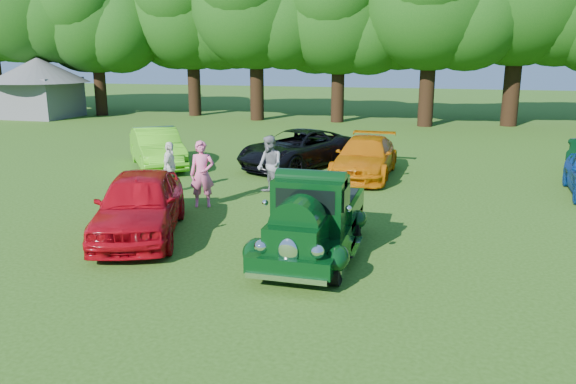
% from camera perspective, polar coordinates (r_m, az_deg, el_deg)
% --- Properties ---
extents(ground, '(120.00, 120.00, 0.00)m').
position_cam_1_polar(ground, '(12.18, -2.55, -6.06)').
color(ground, '#2A4C11').
rests_on(ground, ground).
extents(hero_pickup, '(2.03, 4.37, 1.71)m').
position_cam_1_polar(hero_pickup, '(11.79, 2.53, -2.94)').
color(hero_pickup, black).
rests_on(hero_pickup, ground).
extents(red_convertible, '(3.21, 4.79, 1.51)m').
position_cam_1_polar(red_convertible, '(13.46, -14.84, -1.19)').
color(red_convertible, '#A40711').
rests_on(red_convertible, ground).
extents(back_car_lime, '(3.86, 4.45, 1.45)m').
position_cam_1_polar(back_car_lime, '(21.51, -13.17, 4.38)').
color(back_car_lime, '#4BBD19').
rests_on(back_car_lime, ground).
extents(back_car_black, '(4.22, 5.49, 1.39)m').
position_cam_1_polar(back_car_black, '(20.95, 0.91, 4.41)').
color(back_car_black, black).
rests_on(back_car_black, ground).
extents(back_car_orange, '(1.99, 4.67, 1.34)m').
position_cam_1_polar(back_car_orange, '(19.54, 7.84, 3.52)').
color(back_car_orange, '#C66606').
rests_on(back_car_orange, ground).
extents(spectator_pink, '(0.78, 0.65, 1.84)m').
position_cam_1_polar(spectator_pink, '(15.63, -8.71, 1.82)').
color(spectator_pink, '#E45D8F').
rests_on(spectator_pink, ground).
extents(spectator_grey, '(1.09, 1.09, 1.78)m').
position_cam_1_polar(spectator_grey, '(16.79, -1.87, 2.70)').
color(spectator_grey, gray).
rests_on(spectator_grey, ground).
extents(spectator_white, '(0.52, 0.97, 1.57)m').
position_cam_1_polar(spectator_white, '(17.38, -11.90, 2.44)').
color(spectator_white, white).
rests_on(spectator_white, ground).
extents(gazebo, '(6.40, 6.40, 3.90)m').
position_cam_1_polar(gazebo, '(40.87, -23.96, 10.30)').
color(gazebo, '#5D5D63').
rests_on(gazebo, ground).
extents(tree_line, '(65.12, 11.20, 12.21)m').
position_cam_1_polar(tree_line, '(35.04, 7.88, 18.73)').
color(tree_line, black).
rests_on(tree_line, ground).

